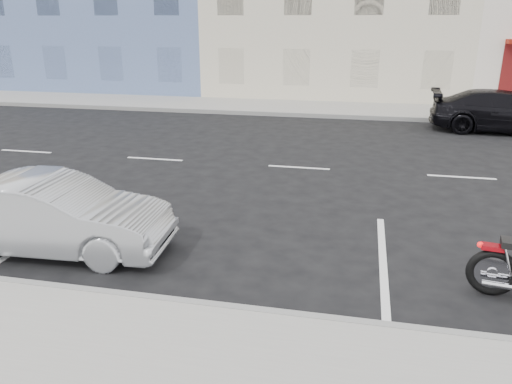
# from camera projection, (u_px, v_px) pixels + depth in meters

# --- Properties ---
(ground) EXTENTS (120.00, 120.00, 0.00)m
(ground) POSITION_uv_depth(u_px,v_px,m) (378.00, 172.00, 12.57)
(ground) COLOR black
(ground) RESTS_ON ground
(sidewalk_far) EXTENTS (80.00, 3.40, 0.15)m
(sidewalk_far) POSITION_uv_depth(u_px,v_px,m) (256.00, 106.00, 21.57)
(sidewalk_far) COLOR gray
(sidewalk_far) RESTS_ON ground
(curb_near) EXTENTS (80.00, 0.12, 0.16)m
(curb_near) POSITION_uv_depth(u_px,v_px,m) (25.00, 286.00, 7.07)
(curb_near) COLOR gray
(curb_near) RESTS_ON ground
(curb_far) EXTENTS (80.00, 0.12, 0.16)m
(curb_far) POSITION_uv_depth(u_px,v_px,m) (247.00, 113.00, 20.00)
(curb_far) COLOR gray
(curb_far) RESTS_ON ground
(sedan_silver) EXTENTS (3.90, 1.55, 1.26)m
(sedan_silver) POSITION_uv_depth(u_px,v_px,m) (53.00, 215.00, 8.13)
(sedan_silver) COLOR #9FA2A6
(sedan_silver) RESTS_ON ground
(car_far) EXTENTS (4.91, 2.28, 1.39)m
(car_far) POSITION_uv_depth(u_px,v_px,m) (504.00, 112.00, 16.83)
(car_far) COLOR black
(car_far) RESTS_ON ground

